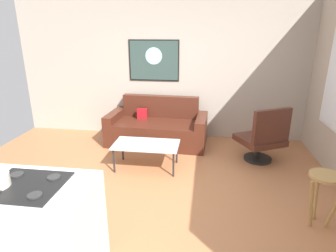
# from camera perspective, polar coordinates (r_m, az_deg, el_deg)

# --- Properties ---
(ground) EXTENTS (6.40, 6.40, 0.04)m
(ground) POSITION_cam_1_polar(r_m,az_deg,el_deg) (3.96, -3.24, -14.09)
(ground) COLOR #AA6A42
(back_wall) EXTENTS (6.40, 0.05, 2.80)m
(back_wall) POSITION_cam_1_polar(r_m,az_deg,el_deg) (5.77, 1.17, 11.54)
(back_wall) COLOR #AB9F90
(back_wall) RESTS_ON ground
(couch) EXTENTS (1.93, 0.97, 0.88)m
(couch) POSITION_cam_1_polar(r_m,az_deg,el_deg) (5.55, -2.14, -0.52)
(couch) COLOR #482015
(couch) RESTS_ON ground
(coffee_table) EXTENTS (1.03, 0.56, 0.41)m
(coffee_table) POSITION_cam_1_polar(r_m,az_deg,el_deg) (4.53, -4.39, -3.99)
(coffee_table) COLOR silver
(coffee_table) RESTS_ON ground
(armchair) EXTENTS (0.89, 0.88, 0.97)m
(armchair) POSITION_cam_1_polar(r_m,az_deg,el_deg) (4.94, 18.61, -2.18)
(armchair) COLOR black
(armchair) RESTS_ON ground
(bar_stool) EXTENTS (0.39, 0.38, 0.64)m
(bar_stool) POSITION_cam_1_polar(r_m,az_deg,el_deg) (3.63, 28.82, -10.42)
(bar_stool) COLOR #A57C45
(bar_stool) RESTS_ON ground
(kitchen_counter) EXTENTS (1.66, 0.69, 0.95)m
(kitchen_counter) POSITION_cam_1_polar(r_m,az_deg,el_deg) (3.02, -30.23, -17.59)
(kitchen_counter) COLOR silver
(kitchen_counter) RESTS_ON ground
(wall_painting) EXTENTS (1.00, 0.03, 0.80)m
(wall_painting) POSITION_cam_1_polar(r_m,az_deg,el_deg) (5.77, -2.84, 13.01)
(wall_painting) COLOR black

